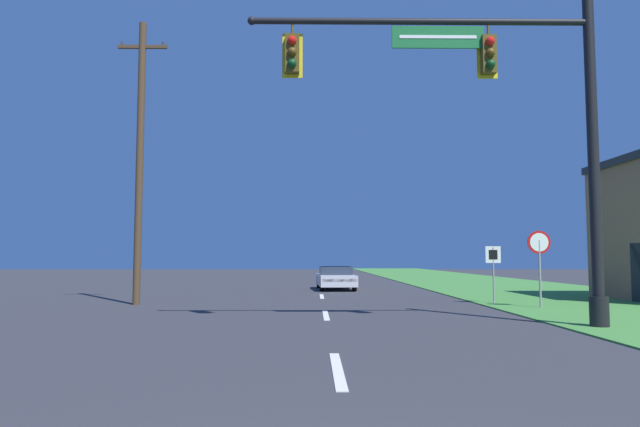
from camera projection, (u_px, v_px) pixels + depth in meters
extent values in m
cube|color=#428438|center=(504.00, 287.00, 32.47)|extent=(10.00, 110.00, 0.04)
cube|color=silver|center=(338.00, 370.00, 8.42)|extent=(0.16, 2.80, 0.01)
cube|color=silver|center=(326.00, 315.00, 16.39)|extent=(0.16, 2.80, 0.01)
cube|color=silver|center=(322.00, 296.00, 24.37)|extent=(0.16, 2.80, 0.01)
cube|color=silver|center=(320.00, 287.00, 32.34)|extent=(0.16, 2.80, 0.01)
cube|color=silver|center=(318.00, 281.00, 40.32)|extent=(0.16, 2.80, 0.01)
cylinder|color=black|center=(599.00, 311.00, 13.45)|extent=(0.44, 0.44, 0.70)
cylinder|color=black|center=(593.00, 159.00, 13.74)|extent=(0.26, 0.26, 7.99)
cylinder|color=black|center=(421.00, 22.00, 13.95)|extent=(8.27, 0.16, 0.16)
sphere|color=black|center=(252.00, 21.00, 13.90)|extent=(0.21, 0.21, 0.21)
cube|color=#196B33|center=(438.00, 37.00, 13.93)|extent=(2.24, 0.06, 0.55)
cube|color=white|center=(438.00, 37.00, 13.89)|extent=(1.89, 0.01, 0.08)
cylinder|color=#4C4214|center=(292.00, 28.00, 13.90)|extent=(0.06, 0.06, 0.35)
cube|color=yellow|center=(292.00, 56.00, 13.99)|extent=(0.50, 0.03, 1.11)
cube|color=#4C4214|center=(292.00, 54.00, 13.85)|extent=(0.34, 0.24, 0.95)
sphere|color=red|center=(292.00, 40.00, 13.73)|extent=(0.22, 0.22, 0.22)
sphere|color=#51380F|center=(292.00, 52.00, 13.71)|extent=(0.22, 0.22, 0.22)
sphere|color=#0F3D19|center=(292.00, 63.00, 13.69)|extent=(0.22, 0.22, 0.22)
cylinder|color=#4C4214|center=(488.00, 29.00, 13.96)|extent=(0.06, 0.06, 0.35)
cube|color=yellow|center=(487.00, 57.00, 14.04)|extent=(0.50, 0.03, 1.11)
cube|color=#4C4214|center=(489.00, 55.00, 13.91)|extent=(0.34, 0.24, 0.95)
sphere|color=red|center=(490.00, 41.00, 13.79)|extent=(0.22, 0.22, 0.22)
sphere|color=#51380F|center=(490.00, 53.00, 13.77)|extent=(0.22, 0.22, 0.22)
sphere|color=#0F3D19|center=(491.00, 64.00, 13.74)|extent=(0.22, 0.22, 0.22)
cylinder|color=black|center=(348.00, 282.00, 31.35)|extent=(0.22, 0.64, 0.64)
cylinder|color=black|center=(319.00, 282.00, 31.26)|extent=(0.22, 0.64, 0.64)
cylinder|color=black|center=(354.00, 285.00, 28.27)|extent=(0.22, 0.64, 0.64)
cylinder|color=black|center=(322.00, 285.00, 28.18)|extent=(0.22, 0.64, 0.64)
cube|color=silver|center=(336.00, 280.00, 29.78)|extent=(2.03, 4.57, 0.55)
cube|color=#283342|center=(335.00, 271.00, 29.93)|extent=(1.69, 1.96, 0.42)
cube|color=silver|center=(335.00, 267.00, 29.94)|extent=(1.65, 1.92, 0.06)
cube|color=#B71414|center=(340.00, 280.00, 27.58)|extent=(1.68, 0.14, 0.14)
cylinder|color=gray|center=(540.00, 274.00, 18.67)|extent=(0.07, 0.07, 2.20)
cylinder|color=red|center=(539.00, 242.00, 18.75)|extent=(0.76, 0.04, 0.76)
cylinder|color=white|center=(539.00, 242.00, 18.73)|extent=(0.61, 0.01, 0.61)
cylinder|color=gray|center=(493.00, 275.00, 20.50)|extent=(0.06, 0.06, 2.00)
cube|color=white|center=(493.00, 255.00, 20.55)|extent=(0.55, 0.04, 0.60)
cube|color=black|center=(493.00, 255.00, 20.53)|extent=(0.31, 0.01, 0.34)
cylinder|color=#4C3823|center=(140.00, 161.00, 20.53)|extent=(0.26, 0.26, 10.27)
cube|color=#4C3823|center=(143.00, 47.00, 20.86)|extent=(1.80, 0.12, 0.12)
cylinder|color=#333338|center=(122.00, 44.00, 20.86)|extent=(0.08, 0.08, 0.12)
cylinder|color=#333338|center=(163.00, 44.00, 20.88)|extent=(0.08, 0.08, 0.12)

